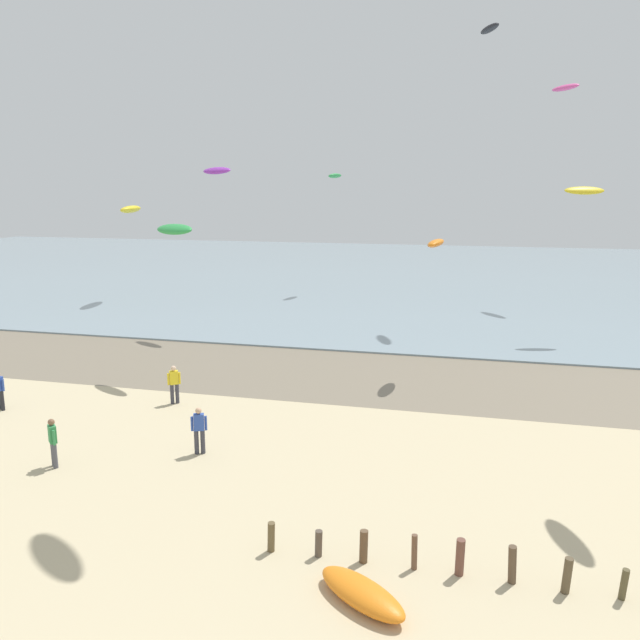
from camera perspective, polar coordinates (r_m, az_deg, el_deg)
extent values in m
cube|color=#7A6D59|center=(31.73, 3.12, -5.06)|extent=(120.00, 8.99, 0.01)
cube|color=#7F939E|center=(70.17, 9.09, 4.21)|extent=(160.00, 70.00, 0.10)
cylinder|color=brown|center=(17.21, -4.45, -19.03)|extent=(0.23, 0.23, 0.84)
cylinder|color=brown|center=(17.00, -0.13, -19.62)|extent=(0.21, 0.20, 0.73)
cylinder|color=brown|center=(16.81, 3.99, -19.81)|extent=(0.22, 0.25, 0.86)
cylinder|color=brown|center=(16.67, 8.56, -20.10)|extent=(0.16, 0.17, 0.92)
cylinder|color=brown|center=(16.62, 12.59, -20.26)|extent=(0.23, 0.26, 0.98)
cylinder|color=brown|center=(16.65, 17.05, -20.45)|extent=(0.23, 0.24, 0.98)
cylinder|color=brown|center=(16.73, 21.51, -20.76)|extent=(0.24, 0.20, 0.90)
cylinder|color=brown|center=(17.03, 25.86, -20.77)|extent=(0.19, 0.19, 0.79)
cylinder|color=#4C4C56|center=(23.54, -23.02, -11.08)|extent=(0.16, 0.16, 0.88)
cylinder|color=#4C4C56|center=(23.34, -22.92, -11.27)|extent=(0.16, 0.16, 0.88)
cube|color=#338C4C|center=(23.17, -23.12, -9.49)|extent=(0.41, 0.41, 0.60)
sphere|color=brown|center=(23.03, -23.21, -8.51)|extent=(0.22, 0.22, 0.22)
cylinder|color=#338C4C|center=(23.41, -23.22, -9.41)|extent=(0.09, 0.09, 0.52)
cylinder|color=#338C4C|center=(22.97, -23.00, -9.80)|extent=(0.09, 0.09, 0.52)
cylinder|color=#232328|center=(29.98, -26.87, -6.53)|extent=(0.16, 0.16, 0.88)
cylinder|color=#2D4CA5|center=(29.70, -26.81, -5.29)|extent=(0.09, 0.09, 0.52)
cylinder|color=#383842|center=(28.33, -13.27, -6.55)|extent=(0.16, 0.16, 0.88)
cylinder|color=#383842|center=(28.35, -12.83, -6.52)|extent=(0.16, 0.16, 0.88)
cube|color=yellow|center=(28.12, -13.12, -5.10)|extent=(0.42, 0.38, 0.60)
sphere|color=beige|center=(28.00, -13.16, -4.28)|extent=(0.22, 0.22, 0.22)
cylinder|color=yellow|center=(28.11, -13.60, -5.24)|extent=(0.09, 0.09, 0.52)
cylinder|color=yellow|center=(28.16, -12.63, -5.16)|extent=(0.09, 0.09, 0.52)
cylinder|color=#383842|center=(23.06, -11.14, -10.80)|extent=(0.16, 0.16, 0.88)
cylinder|color=#383842|center=(23.05, -10.59, -10.79)|extent=(0.16, 0.16, 0.88)
cube|color=#2D4CA5|center=(22.78, -10.94, -9.08)|extent=(0.42, 0.34, 0.60)
sphere|color=tan|center=(22.63, -10.98, -8.09)|extent=(0.22, 0.22, 0.22)
cylinder|color=#2D4CA5|center=(22.81, -11.54, -9.21)|extent=(0.09, 0.09, 0.52)
cylinder|color=#2D4CA5|center=(22.78, -10.32, -9.19)|extent=(0.09, 0.09, 0.52)
ellipsoid|color=orange|center=(15.55, 3.82, -23.49)|extent=(2.57, 2.18, 0.50)
ellipsoid|color=green|center=(31.45, -13.08, 8.02)|extent=(2.69, 1.95, 0.71)
ellipsoid|color=#E54C99|center=(55.11, 21.38, 19.04)|extent=(2.41, 2.75, 0.67)
ellipsoid|color=orange|center=(31.04, 10.46, 6.88)|extent=(1.01, 2.31, 0.53)
ellipsoid|color=yellow|center=(53.96, -16.80, 9.60)|extent=(1.85, 3.73, 0.77)
ellipsoid|color=black|center=(47.05, 15.14, 24.16)|extent=(1.69, 2.70, 0.57)
ellipsoid|color=yellow|center=(41.51, 22.86, 10.77)|extent=(2.55, 1.43, 0.69)
ellipsoid|color=green|center=(55.98, 1.36, 12.95)|extent=(1.26, 2.30, 0.54)
ellipsoid|color=purple|center=(40.95, -9.35, 13.22)|extent=(2.56, 1.84, 0.63)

